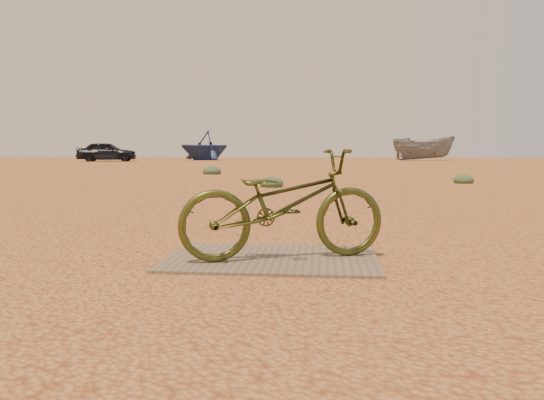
# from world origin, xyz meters

# --- Properties ---
(ground) EXTENTS (120.00, 120.00, 0.00)m
(ground) POSITION_xyz_m (0.00, 0.00, 0.00)
(ground) COLOR tan
(ground) RESTS_ON ground
(plywood_board) EXTENTS (1.64, 1.12, 0.02)m
(plywood_board) POSITION_xyz_m (0.20, -0.28, 0.01)
(plywood_board) COLOR #6F614C
(plywood_board) RESTS_ON ground
(bicycle) EXTENTS (1.70, 1.05, 0.84)m
(bicycle) POSITION_xyz_m (0.30, -0.33, 0.44)
(bicycle) COLOR #3F4417
(bicycle) RESTS_ON plywood_board
(car) EXTENTS (4.54, 2.54, 1.46)m
(car) POSITION_xyz_m (-15.58, 34.00, 0.73)
(car) COLOR black
(car) RESTS_ON ground
(boat_near_left) EXTENTS (4.83, 6.13, 1.15)m
(boat_near_left) POSITION_xyz_m (-17.95, 40.24, 0.58)
(boat_near_left) COLOR silver
(boat_near_left) RESTS_ON ground
(boat_far_left) EXTENTS (6.18, 6.25, 2.49)m
(boat_far_left) POSITION_xyz_m (-9.39, 39.64, 1.25)
(boat_far_left) COLOR navy
(boat_far_left) RESTS_ON ground
(boat_mid_right) EXTENTS (5.27, 2.39, 1.98)m
(boat_mid_right) POSITION_xyz_m (8.73, 40.34, 0.99)
(boat_mid_right) COLOR slate
(boat_mid_right) RESTS_ON ground
(kale_a) EXTENTS (0.55, 0.55, 0.30)m
(kale_a) POSITION_xyz_m (-0.61, 7.86, 0.00)
(kale_a) COLOR #4B6646
(kale_a) RESTS_ON ground
(kale_b) EXTENTS (0.52, 0.52, 0.28)m
(kale_b) POSITION_xyz_m (4.18, 9.71, 0.00)
(kale_b) COLOR #4B6646
(kale_b) RESTS_ON ground
(kale_c) EXTENTS (0.65, 0.65, 0.36)m
(kale_c) POSITION_xyz_m (-3.35, 14.10, 0.00)
(kale_c) COLOR #4B6646
(kale_c) RESTS_ON ground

